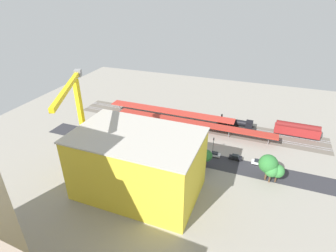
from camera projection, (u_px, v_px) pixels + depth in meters
The scene contains 28 objects.
ground_plane at pixel (179, 148), 102.42m from camera, with size 177.44×177.44×0.00m, color gray.
rail_bed at pixel (193, 123), 120.63m from camera, with size 110.90×13.75×0.01m, color #665E54.
street_asphalt at pixel (175, 153), 99.10m from camera, with size 110.90×9.00×0.01m, color #2D2D33.
track_rails at pixel (193, 123), 120.55m from camera, with size 110.87×10.08×0.12m.
platform_canopy_near at pixel (193, 123), 112.37m from camera, with size 68.24×6.12×4.15m.
platform_canopy_far at pixel (170, 111), 121.76m from camera, with size 58.63×6.69×4.38m.
locomotive at pixel (237, 123), 116.58m from camera, with size 16.39×2.90×4.83m.
passenger_coach at pixel (297, 129), 108.81m from camera, with size 17.31×3.25×5.83m.
parked_car_0 at pixel (258, 162), 92.63m from camera, with size 4.16×1.88×1.71m.
parked_car_1 at pixel (235, 157), 95.25m from camera, with size 4.50×1.92×1.74m.
parked_car_2 at pixel (215, 154), 97.04m from camera, with size 4.10×1.90×1.57m.
parked_car_3 at pixel (197, 150), 99.26m from camera, with size 4.08×1.84×1.74m.
parked_car_4 at pixel (180, 147), 101.18m from camera, with size 4.89×2.02×1.80m.
parked_car_5 at pixel (162, 143), 103.58m from camera, with size 4.27×1.92×1.76m.
parked_car_6 at pixel (145, 141), 105.40m from camera, with size 4.23×2.04×1.68m.
construction_building at pixel (138, 164), 76.95m from camera, with size 34.96×21.97×18.94m, color yellow.
construction_roof_slab at pixel (136, 135), 72.42m from camera, with size 35.56×22.57×0.40m, color #B7B2A8.
tower_crane at pixel (79, 117), 81.72m from camera, with size 13.98×27.38×32.00m.
box_truck_0 at pixel (188, 163), 90.60m from camera, with size 8.87×2.84×3.66m.
box_truck_1 at pixel (181, 158), 93.26m from camera, with size 9.41×2.68×3.34m.
box_truck_2 at pixel (183, 163), 91.11m from camera, with size 8.61×3.09×3.14m.
street_tree_0 at pixel (126, 139), 98.55m from camera, with size 4.95×4.95×7.50m.
street_tree_1 at pixel (277, 171), 82.68m from camera, with size 4.28×4.28×6.42m.
street_tree_2 at pixel (271, 170), 82.46m from camera, with size 4.37×4.37×6.83m.
street_tree_3 at pixel (206, 156), 89.56m from camera, with size 4.11×4.11×6.66m.
street_tree_4 at pixel (203, 155), 88.22m from camera, with size 4.38×4.38×7.63m.
street_tree_5 at pixel (268, 164), 82.99m from camera, with size 5.92×5.92×9.01m.
traffic_light at pixel (213, 143), 97.05m from camera, with size 0.50×0.36×6.55m.
Camera 1 is at (-25.52, 82.86, 55.30)m, focal length 28.63 mm.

